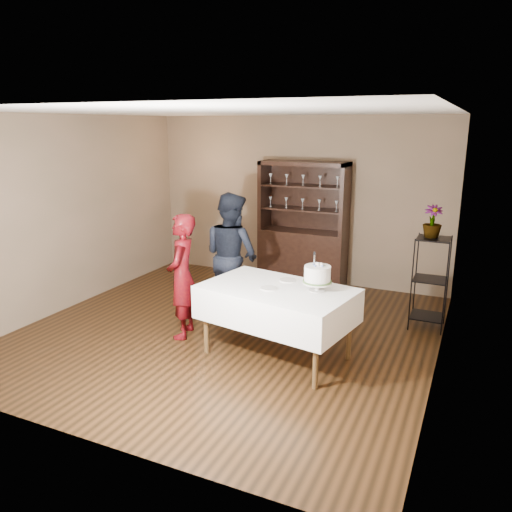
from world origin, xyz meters
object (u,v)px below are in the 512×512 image
at_px(plant_etagere, 430,279).
at_px(woman, 182,276).
at_px(cake, 317,275).
at_px(china_hutch, 303,245).
at_px(man, 232,255).
at_px(cake_table, 277,304).
at_px(potted_plant, 433,222).

height_order(plant_etagere, woman, woman).
xyz_separation_m(woman, cake, (1.70, 0.01, 0.22)).
bearing_deg(china_hutch, woman, -104.09).
xyz_separation_m(plant_etagere, cake, (-1.03, -1.51, 0.34)).
bearing_deg(man, plant_etagere, -144.21).
height_order(plant_etagere, cake, cake).
bearing_deg(man, woman, 97.04).
distance_m(cake_table, man, 1.42).
distance_m(plant_etagere, cake_table, 2.16).
distance_m(cake_table, potted_plant, 2.28).
distance_m(woman, potted_plant, 3.17).
bearing_deg(man, cake, 170.95).
xyz_separation_m(china_hutch, man, (-0.42, -1.70, 0.19)).
distance_m(china_hutch, man, 1.76).
relative_size(china_hutch, plant_etagere, 1.67).
bearing_deg(plant_etagere, potted_plant, 152.64).
relative_size(plant_etagere, cake, 2.73).
xyz_separation_m(china_hutch, potted_plant, (2.04, -1.03, 0.73)).
relative_size(cake_table, potted_plant, 4.41).
bearing_deg(plant_etagere, woman, -150.73).
height_order(woman, man, man).
height_order(china_hutch, potted_plant, china_hutch).
relative_size(woman, cake, 3.50).
distance_m(china_hutch, cake_table, 2.71).
distance_m(plant_etagere, woman, 3.13).
xyz_separation_m(china_hutch, cake_table, (0.62, -2.64, -0.04)).
height_order(man, potted_plant, man).
bearing_deg(china_hutch, plant_etagere, -26.83).
xyz_separation_m(china_hutch, plant_etagere, (2.08, -1.05, -0.01)).
bearing_deg(plant_etagere, china_hutch, 153.17).
bearing_deg(woman, potted_plant, 102.18).
distance_m(china_hutch, plant_etagere, 2.33).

